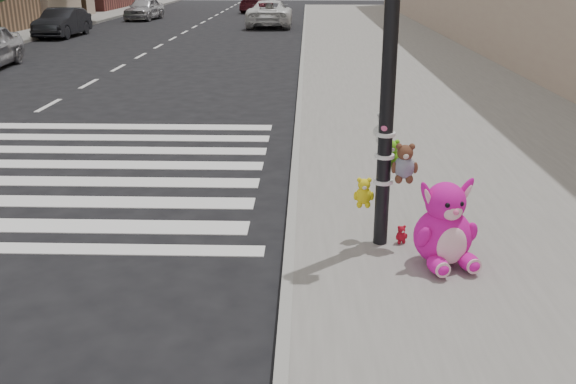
# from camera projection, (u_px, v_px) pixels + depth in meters

# --- Properties ---
(ground) EXTENTS (120.00, 120.00, 0.00)m
(ground) POSITION_uv_depth(u_px,v_px,m) (116.00, 332.00, 5.90)
(ground) COLOR black
(ground) RESTS_ON ground
(sidewalk_near) EXTENTS (7.00, 80.00, 0.14)m
(sidewalk_near) POSITION_uv_depth(u_px,v_px,m) (445.00, 105.00, 15.15)
(sidewalk_near) COLOR slate
(sidewalk_near) RESTS_ON ground
(curb_edge) EXTENTS (0.12, 80.00, 0.15)m
(curb_edge) POSITION_uv_depth(u_px,v_px,m) (299.00, 104.00, 15.25)
(curb_edge) COLOR gray
(curb_edge) RESTS_ON ground
(signal_pole) EXTENTS (0.70, 0.49, 4.00)m
(signal_pole) POSITION_uv_depth(u_px,v_px,m) (389.00, 102.00, 6.93)
(signal_pole) COLOR black
(signal_pole) RESTS_ON sidewalk_near
(pink_bunny) EXTENTS (0.76, 0.84, 0.98)m
(pink_bunny) POSITION_uv_depth(u_px,v_px,m) (445.00, 230.00, 6.80)
(pink_bunny) COLOR #DC129F
(pink_bunny) RESTS_ON sidewalk_near
(red_teddy) EXTENTS (0.18, 0.15, 0.22)m
(red_teddy) POSITION_uv_depth(u_px,v_px,m) (401.00, 234.00, 7.41)
(red_teddy) COLOR #A91021
(red_teddy) RESTS_ON sidewalk_near
(car_dark_far) EXTENTS (1.55, 4.06, 1.32)m
(car_dark_far) POSITION_uv_depth(u_px,v_px,m) (62.00, 23.00, 30.08)
(car_dark_far) COLOR black
(car_dark_far) RESTS_ON ground
(car_white_near) EXTENTS (2.39, 5.12, 1.42)m
(car_white_near) POSITION_uv_depth(u_px,v_px,m) (270.00, 14.00, 35.07)
(car_white_near) COLOR silver
(car_white_near) RESTS_ON ground
(car_maroon_near) EXTENTS (2.42, 4.56, 1.26)m
(car_maroon_near) POSITION_uv_depth(u_px,v_px,m) (256.00, 3.00, 46.22)
(car_maroon_near) COLOR maroon
(car_maroon_near) RESTS_ON ground
(car_silver_deep) EXTENTS (2.00, 4.08, 1.34)m
(car_silver_deep) POSITION_uv_depth(u_px,v_px,m) (144.00, 9.00, 39.63)
(car_silver_deep) COLOR #B3B3B8
(car_silver_deep) RESTS_ON ground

